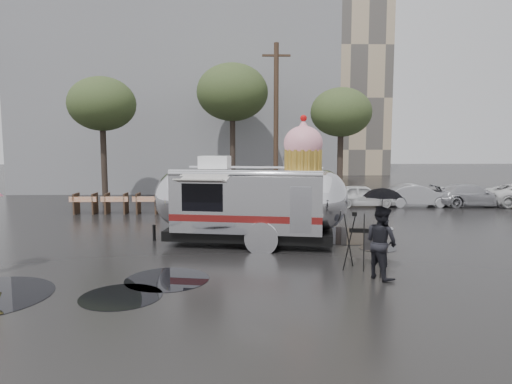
{
  "coord_description": "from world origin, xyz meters",
  "views": [
    {
      "loc": [
        0.65,
        -12.18,
        3.48
      ],
      "look_at": [
        1.07,
        3.22,
        1.78
      ],
      "focal_mm": 32.0,
      "sensor_mm": 36.0,
      "label": 1
    }
  ],
  "objects": [
    {
      "name": "tree_left",
      "position": [
        -7.0,
        13.0,
        5.48
      ],
      "size": [
        3.64,
        3.64,
        6.95
      ],
      "color": "#382D26",
      "rests_on": "ground"
    },
    {
      "name": "utility_pole",
      "position": [
        2.5,
        14.0,
        4.62
      ],
      "size": [
        1.6,
        0.28,
        9.0
      ],
      "color": "#473323",
      "rests_on": "ground"
    },
    {
      "name": "puddles",
      "position": [
        -0.32,
        0.68,
        0.01
      ],
      "size": [
        12.77,
        9.67,
        0.01
      ],
      "color": "black",
      "rests_on": "ground"
    },
    {
      "name": "ground",
      "position": [
        0.0,
        0.0,
        0.0
      ],
      "size": [
        120.0,
        120.0,
        0.0
      ],
      "primitive_type": "plane",
      "color": "black",
      "rests_on": "ground"
    },
    {
      "name": "grey_building",
      "position": [
        -4.0,
        24.0,
        6.5
      ],
      "size": [
        22.0,
        12.0,
        13.0
      ],
      "primitive_type": "cube",
      "color": "slate",
      "rests_on": "ground"
    },
    {
      "name": "tripod",
      "position": [
        3.65,
        -0.06,
        0.96
      ],
      "size": [
        0.63,
        0.65,
        1.6
      ],
      "rotation": [
        0.0,
        0.0,
        -0.2
      ],
      "color": "black",
      "rests_on": "ground"
    },
    {
      "name": "umbrella_black",
      "position": [
        4.15,
        -0.88,
        1.96
      ],
      "size": [
        1.19,
        1.19,
        2.36
      ],
      "color": "black",
      "rests_on": "ground"
    },
    {
      "name": "parked_cars",
      "position": [
        11.78,
        12.0,
        0.72
      ],
      "size": [
        13.2,
        1.9,
        1.5
      ],
      "color": "silver",
      "rests_on": "ground"
    },
    {
      "name": "person_right",
      "position": [
        4.15,
        -0.88,
        0.93
      ],
      "size": [
        0.86,
        1.02,
        1.86
      ],
      "primitive_type": "imported",
      "rotation": [
        0.0,
        0.0,
        2.06
      ],
      "color": "black",
      "rests_on": "ground"
    },
    {
      "name": "airstream_trailer",
      "position": [
        0.97,
        3.2,
        1.56
      ],
      "size": [
        8.18,
        3.64,
        4.45
      ],
      "rotation": [
        0.0,
        0.0,
        -0.17
      ],
      "color": "silver",
      "rests_on": "ground"
    },
    {
      "name": "tree_right",
      "position": [
        6.0,
        13.0,
        5.06
      ],
      "size": [
        3.36,
        3.36,
        6.42
      ],
      "color": "#382D26",
      "rests_on": "ground"
    },
    {
      "name": "tree_mid",
      "position": [
        0.0,
        15.0,
        6.34
      ],
      "size": [
        4.2,
        4.2,
        8.03
      ],
      "color": "#382D26",
      "rests_on": "ground"
    },
    {
      "name": "barricade_row",
      "position": [
        -5.55,
        9.96,
        0.52
      ],
      "size": [
        4.3,
        0.8,
        1.0
      ],
      "color": "#473323",
      "rests_on": "ground"
    }
  ]
}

